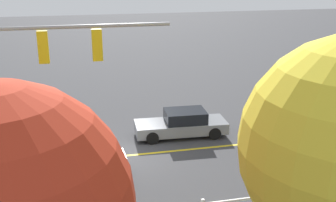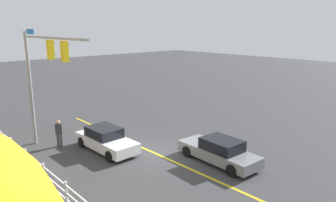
{
  "view_description": "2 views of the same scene",
  "coord_description": "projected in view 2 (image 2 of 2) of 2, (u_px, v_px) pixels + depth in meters",
  "views": [
    {
      "loc": [
        2.08,
        18.01,
        8.55
      ],
      "look_at": [
        -1.96,
        0.6,
        2.76
      ],
      "focal_mm": 44.97,
      "sensor_mm": 36.0,
      "label": 1
    },
    {
      "loc": [
        -13.24,
        11.15,
        7.27
      ],
      "look_at": [
        -0.95,
        -0.11,
        3.33
      ],
      "focal_mm": 33.66,
      "sensor_mm": 36.0,
      "label": 2
    }
  ],
  "objects": [
    {
      "name": "pedestrian",
      "position": [
        59.0,
        132.0,
        19.43
      ],
      "size": [
        0.44,
        0.48,
        1.69
      ],
      "rotation": [
        0.0,
        0.0,
        2.54
      ],
      "color": "#3F3F42",
      "rests_on": "ground_plane"
    },
    {
      "name": "signal_assembly",
      "position": [
        42.0,
        68.0,
        17.43
      ],
      "size": [
        7.67,
        0.38,
        7.15
      ],
      "color": "gray",
      "rests_on": "ground_plane"
    },
    {
      "name": "car_1",
      "position": [
        219.0,
        151.0,
        17.18
      ],
      "size": [
        4.83,
        2.0,
        1.38
      ],
      "rotation": [
        0.0,
        0.0,
        6.23
      ],
      "color": "slate",
      "rests_on": "ground_plane"
    },
    {
      "name": "car_2",
      "position": [
        106.0,
        140.0,
        18.89
      ],
      "size": [
        4.53,
        1.9,
        1.4
      ],
      "rotation": [
        0.0,
        0.0,
        3.17
      ],
      "color": "silver",
      "rests_on": "ground_plane"
    },
    {
      "name": "ground_plane",
      "position": [
        156.0,
        154.0,
        18.5
      ],
      "size": [
        120.0,
        120.0,
        0.0
      ],
      "primitive_type": "plane",
      "color": "#38383A"
    },
    {
      "name": "lane_center_stripe",
      "position": [
        208.0,
        177.0,
        15.63
      ],
      "size": [
        28.0,
        0.16,
        0.01
      ],
      "primitive_type": "cube",
      "color": "gold",
      "rests_on": "ground_plane"
    }
  ]
}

